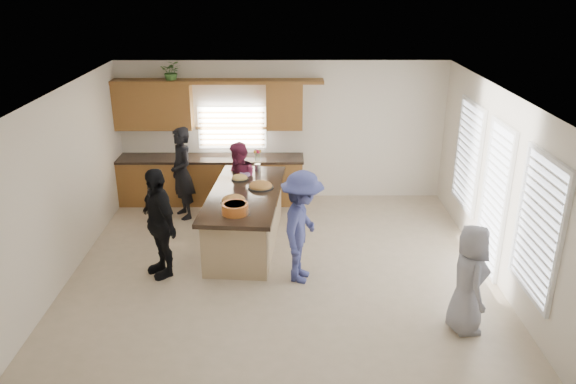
{
  "coord_description": "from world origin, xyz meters",
  "views": [
    {
      "loc": [
        0.08,
        -7.91,
        4.4
      ],
      "look_at": [
        0.11,
        0.3,
        1.15
      ],
      "focal_mm": 35.0,
      "sensor_mm": 36.0,
      "label": 1
    }
  ],
  "objects_px": {
    "woman_left_back": "(182,173)",
    "woman_right_front": "(469,279)",
    "salad_bowl": "(235,208)",
    "woman_left_front": "(159,223)",
    "woman_left_mid": "(239,183)",
    "woman_right_back": "(302,227)",
    "island": "(246,219)"
  },
  "relations": [
    {
      "from": "woman_right_front",
      "to": "woman_left_back",
      "type": "bearing_deg",
      "value": 49.35
    },
    {
      "from": "salad_bowl",
      "to": "woman_left_mid",
      "type": "bearing_deg",
      "value": 92.83
    },
    {
      "from": "woman_left_mid",
      "to": "woman_left_back",
      "type": "bearing_deg",
      "value": -121.52
    },
    {
      "from": "salad_bowl",
      "to": "woman_left_front",
      "type": "bearing_deg",
      "value": -173.08
    },
    {
      "from": "woman_left_back",
      "to": "woman_left_mid",
      "type": "xyz_separation_m",
      "value": [
        1.08,
        -0.25,
        -0.11
      ]
    },
    {
      "from": "salad_bowl",
      "to": "woman_right_back",
      "type": "distance_m",
      "value": 1.07
    },
    {
      "from": "island",
      "to": "salad_bowl",
      "type": "height_order",
      "value": "salad_bowl"
    },
    {
      "from": "woman_right_front",
      "to": "island",
      "type": "bearing_deg",
      "value": 50.25
    },
    {
      "from": "woman_left_back",
      "to": "woman_right_back",
      "type": "distance_m",
      "value": 3.21
    },
    {
      "from": "woman_left_front",
      "to": "woman_left_back",
      "type": "bearing_deg",
      "value": 144.61
    },
    {
      "from": "woman_left_back",
      "to": "woman_left_mid",
      "type": "bearing_deg",
      "value": 47.4
    },
    {
      "from": "salad_bowl",
      "to": "woman_left_back",
      "type": "distance_m",
      "value": 2.35
    },
    {
      "from": "woman_left_back",
      "to": "woman_right_front",
      "type": "relative_size",
      "value": 1.18
    },
    {
      "from": "woman_left_back",
      "to": "woman_left_front",
      "type": "distance_m",
      "value": 2.18
    },
    {
      "from": "woman_left_front",
      "to": "woman_right_back",
      "type": "bearing_deg",
      "value": 49.33
    },
    {
      "from": "island",
      "to": "woman_left_mid",
      "type": "relative_size",
      "value": 1.82
    },
    {
      "from": "salad_bowl",
      "to": "woman_right_front",
      "type": "distance_m",
      "value": 3.51
    },
    {
      "from": "salad_bowl",
      "to": "woman_left_front",
      "type": "relative_size",
      "value": 0.23
    },
    {
      "from": "woman_left_back",
      "to": "woman_right_front",
      "type": "distance_m",
      "value": 5.62
    },
    {
      "from": "island",
      "to": "woman_left_back",
      "type": "height_order",
      "value": "woman_left_back"
    },
    {
      "from": "woman_left_front",
      "to": "woman_right_back",
      "type": "xyz_separation_m",
      "value": [
        2.16,
        -0.18,
        0.0
      ]
    },
    {
      "from": "island",
      "to": "woman_left_front",
      "type": "height_order",
      "value": "woman_left_front"
    },
    {
      "from": "woman_right_front",
      "to": "woman_left_mid",
      "type": "bearing_deg",
      "value": 43.04
    },
    {
      "from": "woman_right_back",
      "to": "woman_left_back",
      "type": "bearing_deg",
      "value": 57.34
    },
    {
      "from": "woman_left_back",
      "to": "island",
      "type": "bearing_deg",
      "value": 17.74
    },
    {
      "from": "woman_left_back",
      "to": "woman_left_front",
      "type": "height_order",
      "value": "woman_left_back"
    },
    {
      "from": "woman_left_mid",
      "to": "woman_right_back",
      "type": "distance_m",
      "value": 2.38
    },
    {
      "from": "island",
      "to": "woman_left_back",
      "type": "bearing_deg",
      "value": 142.05
    },
    {
      "from": "woman_left_front",
      "to": "woman_right_front",
      "type": "relative_size",
      "value": 1.17
    },
    {
      "from": "salad_bowl",
      "to": "woman_left_mid",
      "type": "xyz_separation_m",
      "value": [
        -0.09,
        1.79,
        -0.28
      ]
    },
    {
      "from": "woman_left_back",
      "to": "woman_right_back",
      "type": "bearing_deg",
      "value": 13.08
    },
    {
      "from": "woman_left_back",
      "to": "woman_left_front",
      "type": "bearing_deg",
      "value": -29.14
    }
  ]
}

